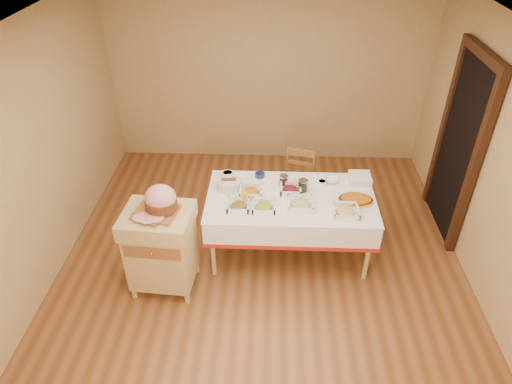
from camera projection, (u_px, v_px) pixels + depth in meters
room_shell at (263, 168)px, 4.38m from camera, size 5.00×5.00×5.00m
doorway at (460, 145)px, 5.15m from camera, size 0.09×1.10×2.20m
dining_table at (290, 209)px, 5.02m from camera, size 1.82×1.02×0.76m
butcher_cart at (161, 246)px, 4.61m from camera, size 0.71×0.61×0.95m
dining_chair at (297, 184)px, 5.69m from camera, size 0.49×0.48×0.87m
ham_on_board at (160, 201)px, 4.33m from camera, size 0.43×0.41×0.29m
serving_dish_a at (238, 206)px, 4.74m from camera, size 0.23×0.23×0.10m
serving_dish_b at (264, 207)px, 4.73m from camera, size 0.24×0.24×0.10m
serving_dish_c at (301, 204)px, 4.76m from camera, size 0.26×0.26×0.11m
serving_dish_d at (346, 211)px, 4.66m from camera, size 0.26×0.26×0.10m
serving_dish_e at (251, 192)px, 4.94m from camera, size 0.25×0.24×0.12m
serving_dish_f at (291, 189)px, 4.98m from camera, size 0.24×0.23×0.11m
small_bowl_left at (228, 174)px, 5.24m from camera, size 0.13×0.13×0.06m
small_bowl_mid at (260, 175)px, 5.24m from camera, size 0.11×0.11×0.05m
small_bowl_right at (322, 183)px, 5.11m from camera, size 0.10×0.10×0.05m
bowl_white_imported at (289, 179)px, 5.19m from camera, size 0.17×0.17×0.03m
bowl_small_imported at (332, 180)px, 5.16m from camera, size 0.18×0.18×0.05m
preserve_jar_left at (284, 181)px, 5.08m from camera, size 0.10×0.10×0.13m
preserve_jar_right at (303, 186)px, 4.99m from camera, size 0.11×0.11×0.14m
mustard_bottle at (245, 197)px, 4.80m from camera, size 0.05×0.05×0.16m
bread_basket at (229, 184)px, 5.04m from camera, size 0.27×0.27×0.12m
plate_stack at (360, 178)px, 5.15m from camera, size 0.24×0.24×0.09m
brass_platter at (356, 200)px, 4.84m from camera, size 0.37×0.26×0.05m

